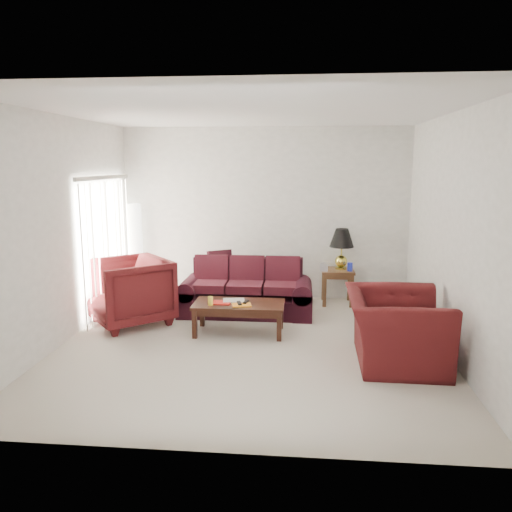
{
  "coord_description": "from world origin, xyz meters",
  "views": [
    {
      "loc": [
        0.66,
        -6.24,
        2.38
      ],
      "look_at": [
        0.0,
        0.85,
        1.05
      ],
      "focal_mm": 35.0,
      "sensor_mm": 36.0,
      "label": 1
    }
  ],
  "objects": [
    {
      "name": "blinds",
      "position": [
        -2.42,
        1.3,
        1.08
      ],
      "size": [
        0.1,
        2.0,
        2.16
      ],
      "primitive_type": "cube",
      "color": "silver",
      "rests_on": "ground"
    },
    {
      "name": "floor",
      "position": [
        0.0,
        0.0,
        0.0
      ],
      "size": [
        5.0,
        5.0,
        0.0
      ],
      "primitive_type": "plane",
      "color": "beige",
      "rests_on": "ground"
    },
    {
      "name": "armchair_left",
      "position": [
        -1.89,
        0.75,
        0.5
      ],
      "size": [
        1.53,
        1.52,
        1.0
      ],
      "primitive_type": "imported",
      "rotation": [
        0.0,
        0.0,
        -0.86
      ],
      "color": "#440F12",
      "rests_on": "ground"
    },
    {
      "name": "sofa",
      "position": [
        -0.21,
        1.4,
        0.43
      ],
      "size": [
        2.15,
        1.03,
        0.86
      ],
      "primitive_type": null,
      "rotation": [
        0.0,
        0.0,
        -0.06
      ],
      "color": "black",
      "rests_on": "ground"
    },
    {
      "name": "yellow_glass",
      "position": [
        -0.58,
        0.32,
        0.51
      ],
      "size": [
        0.08,
        0.08,
        0.12
      ],
      "primitive_type": "cylinder",
      "rotation": [
        0.0,
        0.0,
        -0.09
      ],
      "color": "yellow",
      "rests_on": "coffee_table"
    },
    {
      "name": "clock",
      "position": [
        1.04,
        1.99,
        0.66
      ],
      "size": [
        0.13,
        0.06,
        0.13
      ],
      "primitive_type": "cube",
      "rotation": [
        0.0,
        0.0,
        -0.13
      ],
      "color": "silver",
      "rests_on": "end_table"
    },
    {
      "name": "blue_canister",
      "position": [
        1.47,
        2.05,
        0.67
      ],
      "size": [
        0.1,
        0.1,
        0.14
      ],
      "primitive_type": "cylinder",
      "rotation": [
        0.0,
        0.0,
        0.16
      ],
      "color": "#1C2ABA",
      "rests_on": "end_table"
    },
    {
      "name": "magazine_orange",
      "position": [
        -0.15,
        0.35,
        0.45
      ],
      "size": [
        0.29,
        0.24,
        0.01
      ],
      "primitive_type": "cube",
      "rotation": [
        0.0,
        0.0,
        0.2
      ],
      "color": "orange",
      "rests_on": "coffee_table"
    },
    {
      "name": "picture_frame",
      "position": [
        1.1,
        2.35,
        0.68
      ],
      "size": [
        0.19,
        0.2,
        0.05
      ],
      "primitive_type": "cube",
      "rotation": [
        1.36,
        0.0,
        0.43
      ],
      "color": "white",
      "rests_on": "end_table"
    },
    {
      "name": "armchair_right",
      "position": [
        1.8,
        -0.4,
        0.42
      ],
      "size": [
        1.17,
        1.33,
        0.85
      ],
      "primitive_type": "imported",
      "rotation": [
        0.0,
        0.0,
        1.55
      ],
      "color": "#3E0E0F",
      "rests_on": "ground"
    },
    {
      "name": "end_table",
      "position": [
        1.28,
        2.15,
        0.3
      ],
      "size": [
        0.58,
        0.58,
        0.6
      ],
      "primitive_type": null,
      "rotation": [
        0.0,
        0.0,
        0.06
      ],
      "color": "#482F18",
      "rests_on": "ground"
    },
    {
      "name": "floor_lamp",
      "position": [
        -2.26,
        2.19,
        0.85
      ],
      "size": [
        0.3,
        0.3,
        1.71
      ],
      "primitive_type": null,
      "rotation": [
        0.0,
        0.0,
        0.1
      ],
      "color": "white",
      "rests_on": "ground"
    },
    {
      "name": "remote_b",
      "position": [
        -0.1,
        0.45,
        0.47
      ],
      "size": [
        0.07,
        0.16,
        0.02
      ],
      "primitive_type": "cube",
      "rotation": [
        0.0,
        0.0,
        -0.15
      ],
      "color": "black",
      "rests_on": "coffee_table"
    },
    {
      "name": "magazine_red",
      "position": [
        -0.46,
        0.44,
        0.45
      ],
      "size": [
        0.28,
        0.21,
        0.02
      ],
      "primitive_type": "cube",
      "rotation": [
        0.0,
        0.0,
        -0.02
      ],
      "color": "#B51912",
      "rests_on": "coffee_table"
    },
    {
      "name": "table_lamp",
      "position": [
        1.33,
        2.2,
        0.94
      ],
      "size": [
        0.47,
        0.47,
        0.7
      ],
      "primitive_type": null,
      "rotation": [
        0.0,
        0.0,
        -0.14
      ],
      "color": "gold",
      "rests_on": "end_table"
    },
    {
      "name": "magazine_white",
      "position": [
        -0.29,
        0.56,
        0.45
      ],
      "size": [
        0.33,
        0.27,
        0.02
      ],
      "primitive_type": "cube",
      "rotation": [
        0.0,
        0.0,
        0.14
      ],
      "color": "beige",
      "rests_on": "coffee_table"
    },
    {
      "name": "remote_a",
      "position": [
        -0.19,
        0.37,
        0.47
      ],
      "size": [
        0.09,
        0.17,
        0.02
      ],
      "primitive_type": "cube",
      "rotation": [
        0.0,
        0.0,
        0.28
      ],
      "color": "black",
      "rests_on": "coffee_table"
    },
    {
      "name": "throw_pillow",
      "position": [
        -0.74,
        2.13,
        0.69
      ],
      "size": [
        0.46,
        0.39,
        0.43
      ],
      "primitive_type": "cube",
      "rotation": [
        -0.21,
        0.0,
        0.53
      ],
      "color": "black",
      "rests_on": "sofa"
    },
    {
      "name": "coffee_table",
      "position": [
        -0.21,
        0.48,
        0.22
      ],
      "size": [
        1.32,
        0.75,
        0.44
      ],
      "primitive_type": null,
      "rotation": [
        0.0,
        0.0,
        0.09
      ],
      "color": "black",
      "rests_on": "ground"
    }
  ]
}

